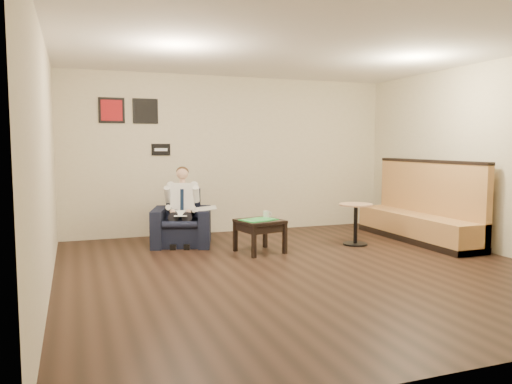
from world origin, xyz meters
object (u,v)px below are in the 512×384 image
object	(u,v)px
green_folder	(259,220)
cafe_table	(356,224)
seated_man	(181,209)
side_table	(260,236)
coffee_mug	(266,214)
smartphone	(257,218)
banquette	(417,201)
armchair	(182,218)

from	to	relation	value
green_folder	cafe_table	world-z (taller)	cafe_table
seated_man	side_table	xyz separation A→B (m)	(0.99, -0.85, -0.35)
seated_man	coffee_mug	size ratio (longest dim) A/B	11.49
smartphone	banquette	bearing A→B (deg)	-6.05
green_folder	seated_man	bearing A→B (deg)	137.54
seated_man	green_folder	bearing A→B (deg)	-25.94
side_table	coffee_mug	world-z (taller)	coffee_mug
banquette	seated_man	bearing A→B (deg)	166.78
seated_man	cafe_table	world-z (taller)	seated_man
armchair	seated_man	world-z (taller)	seated_man
armchair	coffee_mug	bearing A→B (deg)	-18.78
green_folder	smartphone	distance (m)	0.21
smartphone	seated_man	bearing A→B (deg)	144.58
side_table	smartphone	bearing A→B (deg)	84.33
smartphone	banquette	world-z (taller)	banquette
armchair	banquette	distance (m)	3.86
side_table	banquette	world-z (taller)	banquette
green_folder	smartphone	size ratio (longest dim) A/B	3.21
seated_man	banquette	distance (m)	3.86
green_folder	coffee_mug	world-z (taller)	coffee_mug
side_table	smartphone	size ratio (longest dim) A/B	3.93
armchair	banquette	xyz separation A→B (m)	(3.73, -0.99, 0.23)
side_table	coffee_mug	xyz separation A→B (m)	(0.16, 0.17, 0.29)
side_table	seated_man	bearing A→B (deg)	139.24
green_folder	banquette	bearing A→B (deg)	-0.04
side_table	green_folder	world-z (taller)	green_folder
cafe_table	smartphone	bearing A→B (deg)	173.83
armchair	smartphone	bearing A→B (deg)	-22.14
armchair	green_folder	size ratio (longest dim) A/B	1.83
green_folder	cafe_table	distance (m)	1.66
coffee_mug	banquette	distance (m)	2.61
seated_man	green_folder	distance (m)	1.31
seated_man	smartphone	xyz separation A→B (m)	(1.01, -0.67, -0.10)
seated_man	smartphone	size ratio (longest dim) A/B	7.79
side_table	banquette	bearing A→B (deg)	-0.61
green_folder	banquette	xyz separation A→B (m)	(2.80, -0.00, 0.16)
side_table	cafe_table	size ratio (longest dim) A/B	0.91
side_table	cafe_table	distance (m)	1.63
green_folder	coffee_mug	bearing A→B (deg)	45.38
banquette	cafe_table	world-z (taller)	banquette
green_folder	smartphone	world-z (taller)	green_folder
armchair	green_folder	xyz separation A→B (m)	(0.93, -0.99, 0.06)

